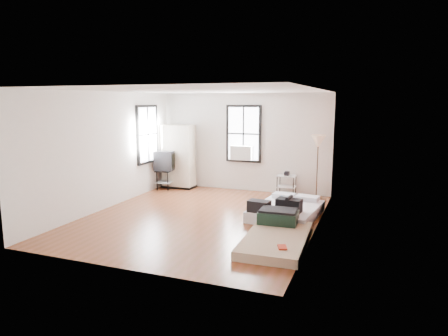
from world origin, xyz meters
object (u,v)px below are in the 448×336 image
at_px(wardrobe, 179,157).
at_px(tv_stand, 166,161).
at_px(mattress_main, 286,210).
at_px(mattress_bare, 277,234).
at_px(floor_lamp, 318,145).
at_px(side_table, 287,179).

xyz_separation_m(wardrobe, tv_stand, (-0.28, -0.25, -0.12)).
height_order(mattress_main, mattress_bare, mattress_main).
bearing_deg(floor_lamp, side_table, 175.12).
bearing_deg(tv_stand, floor_lamp, -4.49).
xyz_separation_m(mattress_bare, wardrobe, (-3.85, 3.55, 0.80)).
height_order(side_table, floor_lamp, floor_lamp).
xyz_separation_m(mattress_bare, side_table, (-0.59, 3.62, 0.32)).
relative_size(wardrobe, side_table, 2.80).
height_order(mattress_main, tv_stand, tv_stand).
height_order(mattress_bare, side_table, side_table).
relative_size(side_table, tv_stand, 0.59).
distance_m(side_table, floor_lamp, 1.30).
distance_m(mattress_main, tv_stand, 4.35).
bearing_deg(mattress_bare, floor_lamp, 83.90).
relative_size(wardrobe, tv_stand, 1.66).
relative_size(floor_lamp, tv_stand, 1.50).
xyz_separation_m(side_table, tv_stand, (-3.54, -0.32, 0.36)).
bearing_deg(floor_lamp, tv_stand, -176.73).
distance_m(wardrobe, tv_stand, 0.40).
relative_size(mattress_main, side_table, 2.88).
xyz_separation_m(side_table, floor_lamp, (0.82, -0.07, 1.00)).
bearing_deg(mattress_main, mattress_bare, -78.09).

